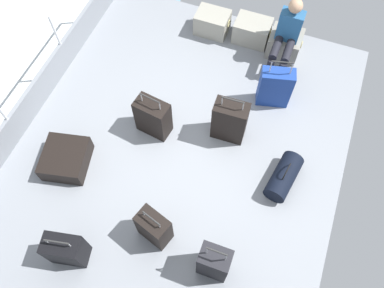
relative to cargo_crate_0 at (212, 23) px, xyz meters
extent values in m
cube|color=gray|center=(0.30, -2.14, -0.21)|extent=(4.40, 5.20, 0.06)
cube|color=gray|center=(-1.87, -2.14, 0.04)|extent=(0.06, 5.20, 0.45)
cylinder|color=silver|center=(-1.87, -2.84, 0.32)|extent=(0.04, 0.04, 1.00)
cylinder|color=silver|center=(-1.87, -1.45, 0.32)|extent=(0.04, 0.04, 1.00)
cylinder|color=silver|center=(-1.87, -2.14, 0.82)|extent=(0.04, 4.16, 0.04)
cube|color=gray|center=(0.00, 0.00, 0.00)|extent=(0.52, 0.39, 0.36)
torus|color=tan|center=(-0.27, 0.00, 0.07)|extent=(0.02, 0.12, 0.12)
torus|color=tan|center=(0.27, 0.00, 0.07)|extent=(0.02, 0.12, 0.12)
cube|color=gray|center=(0.65, 0.05, 0.00)|extent=(0.55, 0.41, 0.37)
torus|color=tan|center=(0.37, 0.05, 0.08)|extent=(0.02, 0.12, 0.12)
torus|color=tan|center=(0.94, 0.05, 0.08)|extent=(0.02, 0.12, 0.12)
cube|color=gray|center=(1.20, -0.03, 0.00)|extent=(0.48, 0.46, 0.37)
torus|color=tan|center=(0.95, -0.03, 0.08)|extent=(0.02, 0.12, 0.12)
torus|color=tan|center=(1.45, -0.03, 0.08)|extent=(0.02, 0.12, 0.12)
cube|color=#26598C|center=(1.20, -0.08, 0.43)|extent=(0.34, 0.20, 0.48)
sphere|color=tan|center=(1.20, -0.08, 0.79)|extent=(0.20, 0.20, 0.20)
cylinder|color=black|center=(1.29, -0.38, 0.23)|extent=(0.12, 0.40, 0.12)
cylinder|color=black|center=(1.29, -0.58, 0.00)|extent=(0.11, 0.11, 0.37)
cylinder|color=black|center=(1.11, -0.38, 0.23)|extent=(0.12, 0.40, 0.12)
cylinder|color=black|center=(1.11, -0.58, 0.00)|extent=(0.11, 0.11, 0.37)
cube|color=black|center=(-0.14, -2.06, 0.12)|extent=(0.49, 0.32, 0.60)
cylinder|color=#A5A8AD|center=(-0.27, -2.04, 0.50)|extent=(0.02, 0.02, 0.15)
cylinder|color=#A5A8AD|center=(0.00, -2.08, 0.50)|extent=(0.02, 0.02, 0.15)
cylinder|color=#2D2D2D|center=(-0.14, -2.06, 0.57)|extent=(0.29, 0.06, 0.02)
cube|color=silver|center=(-0.12, -1.93, 0.22)|extent=(0.05, 0.01, 0.08)
cube|color=black|center=(1.27, -3.58, 0.13)|extent=(0.35, 0.25, 0.62)
cylinder|color=#A5A8AD|center=(1.16, -3.58, 0.55)|extent=(0.02, 0.02, 0.21)
cylinder|color=#A5A8AD|center=(1.37, -3.58, 0.55)|extent=(0.02, 0.02, 0.21)
cylinder|color=#2D2D2D|center=(1.27, -3.58, 0.66)|extent=(0.23, 0.02, 0.02)
cube|color=white|center=(1.26, -3.45, 0.29)|extent=(0.05, 0.01, 0.08)
cube|color=black|center=(0.47, -3.45, 0.10)|extent=(0.44, 0.34, 0.56)
cylinder|color=#A5A8AD|center=(0.36, -3.41, 0.42)|extent=(0.02, 0.02, 0.09)
cylinder|color=#A5A8AD|center=(0.58, -3.48, 0.42)|extent=(0.02, 0.02, 0.09)
cylinder|color=#2D2D2D|center=(0.47, -3.45, 0.47)|extent=(0.24, 0.09, 0.02)
cube|color=green|center=(0.51, -3.33, 0.25)|extent=(0.05, 0.02, 0.08)
cube|color=black|center=(-0.37, -4.04, 0.09)|extent=(0.47, 0.33, 0.54)
cylinder|color=#A5A8AD|center=(-0.50, -4.07, 0.40)|extent=(0.02, 0.02, 0.10)
cylinder|color=#A5A8AD|center=(-0.25, -4.01, 0.40)|extent=(0.02, 0.02, 0.10)
cylinder|color=#2D2D2D|center=(-0.37, -4.04, 0.46)|extent=(0.27, 0.08, 0.02)
cube|color=silver|center=(-0.40, -3.91, 0.14)|extent=(0.05, 0.02, 0.08)
cube|color=black|center=(0.86, -1.77, 0.16)|extent=(0.46, 0.28, 0.68)
cylinder|color=#A5A8AD|center=(0.72, -1.78, 0.57)|extent=(0.02, 0.02, 0.15)
cylinder|color=#A5A8AD|center=(0.99, -1.76, 0.57)|extent=(0.02, 0.02, 0.15)
cylinder|color=#2D2D2D|center=(0.86, -1.77, 0.65)|extent=(0.29, 0.03, 0.02)
cube|color=silver|center=(0.85, -1.63, 0.39)|extent=(0.05, 0.01, 0.08)
cube|color=navy|center=(1.28, -1.01, 0.14)|extent=(0.49, 0.32, 0.65)
cylinder|color=#A5A8AD|center=(1.15, -1.04, 0.58)|extent=(0.02, 0.02, 0.22)
cylinder|color=#A5A8AD|center=(1.41, -0.98, 0.58)|extent=(0.02, 0.02, 0.22)
cylinder|color=#2D2D2D|center=(1.28, -1.01, 0.69)|extent=(0.29, 0.09, 0.02)
cube|color=green|center=(1.25, -0.90, 0.20)|extent=(0.05, 0.02, 0.08)
cube|color=black|center=(-1.02, -2.97, -0.05)|extent=(0.68, 0.71, 0.27)
cube|color=green|center=(-1.09, -2.67, 0.02)|extent=(0.05, 0.02, 0.08)
cylinder|color=black|center=(1.75, -2.21, -0.04)|extent=(0.40, 0.68, 0.29)
torus|color=black|center=(1.75, -2.21, 0.12)|extent=(0.06, 0.24, 0.25)
camera|label=1|loc=(1.34, -4.48, 4.57)|focal=36.17mm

